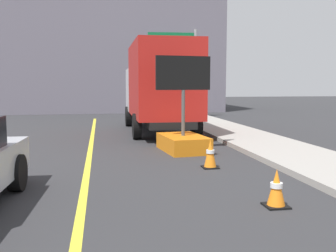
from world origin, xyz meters
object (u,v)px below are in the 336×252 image
Objects in this scene: box_truck at (160,86)px; traffic_cone_mid_lane at (276,188)px; arrow_board_trailer at (183,134)px; traffic_cone_far_lane at (210,154)px; highway_guide_sign at (182,57)px.

box_truck reaches higher than traffic_cone_mid_lane.
arrow_board_trailer is 4.66m from box_truck.
arrow_board_trailer reaches higher than traffic_cone_mid_lane.
traffic_cone_far_lane is (0.14, -2.30, -0.15)m from arrow_board_trailer.
traffic_cone_mid_lane is 2.91m from traffic_cone_far_lane.
box_truck is 6.93m from traffic_cone_far_lane.
box_truck reaches higher than arrow_board_trailer.
box_truck is at bearing 92.11° from traffic_cone_mid_lane.
box_truck reaches higher than traffic_cone_far_lane.
arrow_board_trailer is at bearing 93.96° from traffic_cone_mid_lane.
traffic_cone_mid_lane is at bearing -86.04° from arrow_board_trailer.
highway_guide_sign reaches higher than traffic_cone_mid_lane.
highway_guide_sign is 13.68m from traffic_cone_far_lane.
highway_guide_sign reaches higher than arrow_board_trailer.
traffic_cone_mid_lane is (0.36, -5.20, -0.19)m from arrow_board_trailer.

